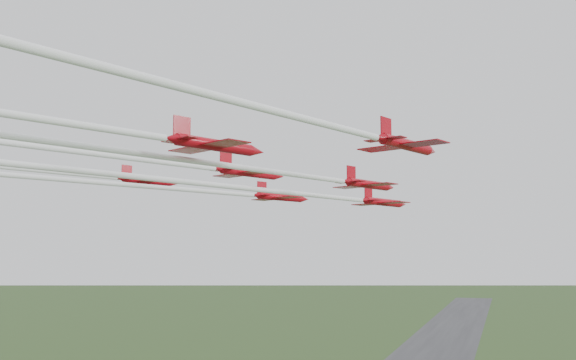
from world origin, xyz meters
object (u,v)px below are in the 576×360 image
(jet_row2_right, at_px, (288,174))
(jet_row3_mid, at_px, (193,166))
(jet_row2_left, at_px, (221,192))
(jet_lead, at_px, (307,194))
(jet_row3_left, at_px, (63,173))
(jet_row4_right, at_px, (87,126))
(jet_row3_right, at_px, (301,118))

(jet_row2_right, height_order, jet_row3_mid, jet_row3_mid)
(jet_row2_left, height_order, jet_row3_mid, jet_row3_mid)
(jet_lead, height_order, jet_row3_left, jet_row3_left)
(jet_row4_right, bearing_deg, jet_row3_right, 55.54)
(jet_row2_left, distance_m, jet_row3_mid, 17.95)
(jet_lead, height_order, jet_row2_right, jet_row2_right)
(jet_lead, relative_size, jet_row3_mid, 1.49)
(jet_row2_left, xyz_separation_m, jet_row2_right, (16.55, -17.68, -0.01))
(jet_row2_left, bearing_deg, jet_row3_mid, -47.76)
(jet_row2_left, distance_m, jet_row3_right, 42.28)
(jet_row3_right, bearing_deg, jet_lead, 127.63)
(jet_lead, height_order, jet_row3_mid, jet_row3_mid)
(jet_row2_left, distance_m, jet_row4_right, 44.40)
(jet_lead, height_order, jet_row3_right, jet_row3_right)
(jet_row3_left, distance_m, jet_row4_right, 38.96)
(jet_row3_mid, bearing_deg, jet_row4_right, -56.13)
(jet_row3_right, xyz_separation_m, jet_row4_right, (-15.48, -8.62, -1.37))
(jet_row3_left, relative_size, jet_row3_mid, 1.18)
(jet_row3_right, distance_m, jet_row4_right, 17.77)
(jet_row3_left, height_order, jet_row3_mid, jet_row3_left)
(jet_row3_mid, bearing_deg, jet_row3_left, -163.24)
(jet_row2_left, xyz_separation_m, jet_row3_left, (-17.27, -14.06, 1.95))
(jet_row3_left, bearing_deg, jet_row3_mid, 17.23)
(jet_lead, xyz_separation_m, jet_row4_right, (-6.24, -41.00, 2.09))
(jet_row4_right, bearing_deg, jet_row2_right, 98.35)
(jet_row3_left, height_order, jet_row3_right, jet_row3_right)
(jet_row3_right, height_order, jet_row4_right, jet_row3_right)
(jet_row2_right, relative_size, jet_row3_right, 0.87)
(jet_row2_right, bearing_deg, jet_row3_left, -161.70)
(jet_row3_mid, xyz_separation_m, jet_row4_right, (3.85, -26.27, -0.42))
(jet_row2_right, xyz_separation_m, jet_row3_left, (-33.82, 3.62, 1.95))
(jet_row4_right, bearing_deg, jet_row3_left, 157.01)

